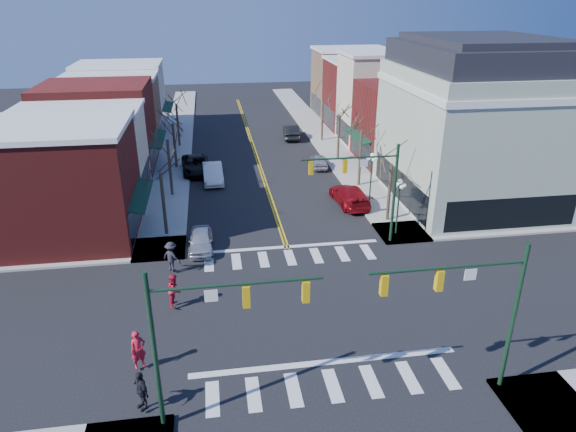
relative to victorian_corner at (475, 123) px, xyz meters
name	(u,v)px	position (x,y,z in m)	size (l,w,h in m)	color
ground	(307,309)	(-16.50, -14.50, -6.66)	(160.00, 160.00, 0.00)	black
sidewalk_left	(169,192)	(-25.25, 5.50, -6.58)	(3.50, 70.00, 0.15)	#9E9B93
sidewalk_right	(359,181)	(-7.75, 5.50, -6.58)	(3.50, 70.00, 0.15)	#9E9B93
bldg_left_brick_a	(58,186)	(-32.00, -2.75, -2.66)	(10.00, 8.50, 8.00)	maroon
bldg_left_stucco_a	(82,157)	(-32.00, 5.00, -2.91)	(10.00, 7.00, 7.50)	beige
bldg_left_brick_b	(99,128)	(-32.00, 13.00, -2.41)	(10.00, 9.00, 8.50)	maroon
bldg_left_tan	(113,114)	(-32.00, 21.25, -2.76)	(10.00, 7.50, 7.80)	#937051
bldg_left_stucco_b	(122,99)	(-32.00, 29.00, -2.56)	(10.00, 8.00, 8.20)	beige
bldg_right_brick_a	(409,124)	(-1.00, 11.25, -2.66)	(10.00, 8.50, 8.00)	maroon
bldg_right_stucco	(386,100)	(-1.00, 19.00, -1.66)	(10.00, 7.00, 10.00)	beige
bldg_right_brick_b	(366,95)	(-1.00, 26.50, -2.41)	(10.00, 8.00, 8.50)	maroon
bldg_right_tan	(350,83)	(-1.00, 34.50, -2.16)	(10.00, 8.00, 9.00)	#937051
victorian_corner	(475,123)	(0.00, 0.00, 0.00)	(12.25, 14.25, 13.30)	#A7B69D
traffic_mast_near_left	(202,326)	(-22.05, -21.90, -1.95)	(6.60, 0.28, 7.20)	#14331E
traffic_mast_near_right	(476,301)	(-10.95, -21.90, -1.95)	(6.60, 0.28, 7.20)	#14331E
traffic_mast_far_right	(369,181)	(-10.95, -7.10, -1.95)	(6.60, 0.28, 7.20)	#14331E
lamppost_corner	(399,197)	(-8.30, -6.00, -3.70)	(0.36, 0.36, 4.33)	#14331E
lamppost_midblock	(372,169)	(-8.30, 0.50, -3.70)	(0.36, 0.36, 4.33)	#14331E
tree_left_a	(164,205)	(-24.90, -3.50, -4.28)	(0.24, 0.24, 4.76)	#382B21
tree_left_b	(170,169)	(-24.90, 4.50, -4.14)	(0.24, 0.24, 5.04)	#382B21
tree_left_c	(175,146)	(-24.90, 12.50, -4.38)	(0.24, 0.24, 4.55)	#382B21
tree_left_d	(178,126)	(-24.90, 20.50, -4.21)	(0.24, 0.24, 4.90)	#382B21
tree_right_a	(389,193)	(-8.10, -3.50, -4.35)	(0.24, 0.24, 4.62)	#382B21
tree_right_b	(360,159)	(-8.10, 4.50, -4.07)	(0.24, 0.24, 5.18)	#382B21
tree_right_c	(339,138)	(-8.10, 12.50, -4.24)	(0.24, 0.24, 4.83)	#382B21
tree_right_d	(322,120)	(-8.10, 20.50, -4.17)	(0.24, 0.24, 4.97)	#382B21
car_left_near	(201,240)	(-22.38, -6.17, -5.97)	(1.62, 4.02, 1.37)	silver
car_left_mid	(213,173)	(-21.30, 7.78, -5.82)	(1.77, 5.07, 1.67)	white
car_left_far	(196,165)	(-22.90, 10.74, -5.86)	(2.65, 5.75, 1.60)	black
car_right_near	(350,195)	(-10.10, 0.33, -5.85)	(2.27, 5.57, 1.62)	maroon
car_right_mid	(319,161)	(-10.60, 10.52, -5.99)	(1.57, 3.90, 1.33)	silver
car_right_far	(291,132)	(-11.56, 22.17, -5.83)	(1.75, 5.01, 1.65)	black
pedestrian_red_a	(138,350)	(-25.21, -18.24, -5.53)	(0.71, 0.47, 1.95)	red
pedestrian_red_b	(174,290)	(-23.80, -13.13, -5.54)	(0.94, 0.73, 1.93)	red
pedestrian_dark_a	(141,390)	(-24.80, -20.92, -5.57)	(1.09, 0.46, 1.87)	black
pedestrian_dark_b	(171,256)	(-24.17, -9.14, -5.52)	(1.28, 0.74, 1.98)	black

